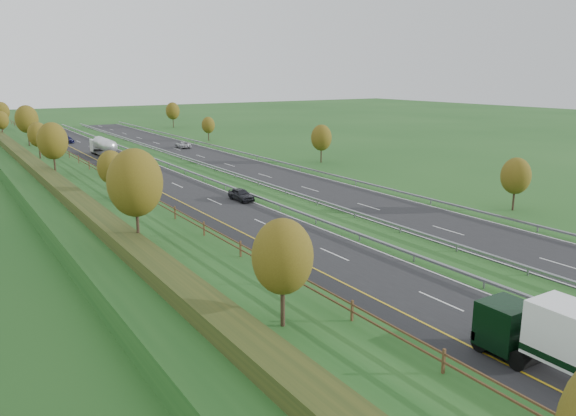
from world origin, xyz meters
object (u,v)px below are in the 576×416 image
road_tanker (104,146)px  car_silver_mid (113,161)px  car_small_far (68,140)px  car_oncoming (183,145)px  car_dark_near (241,194)px

road_tanker → car_silver_mid: (-1.53, -11.34, -1.10)m
road_tanker → car_small_far: road_tanker is taller
car_silver_mid → car_oncoming: bearing=33.7°
car_silver_mid → car_oncoming: size_ratio=0.94×
car_dark_near → car_small_far: bearing=93.7°
road_tanker → car_silver_mid: size_ratio=2.55×
road_tanker → car_small_far: bearing=92.9°
road_tanker → car_oncoming: size_ratio=2.40×
car_dark_near → road_tanker: bearing=94.5°
road_tanker → car_small_far: size_ratio=2.41×
car_oncoming → car_small_far: bearing=-46.9°
car_silver_mid → car_oncoming: (18.56, 14.81, -0.08)m
car_silver_mid → car_oncoming: car_silver_mid is taller
road_tanker → car_small_far: (-1.28, 25.62, -1.15)m
car_dark_near → car_oncoming: bearing=75.1°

